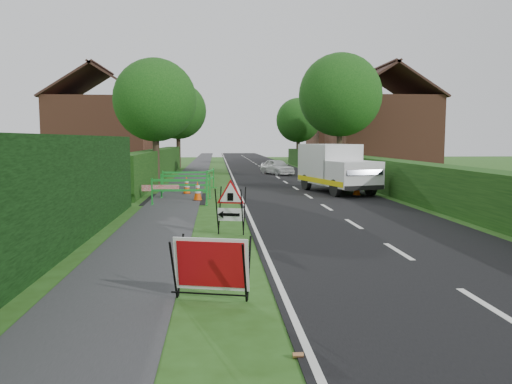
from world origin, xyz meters
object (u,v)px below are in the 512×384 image
hatchback_car (277,167)px  triangle_sign (229,203)px  red_rect_sign (211,265)px  works_van (335,167)px

hatchback_car → triangle_sign: bearing=-121.8°
red_rect_sign → works_van: works_van is taller
triangle_sign → hatchback_car: (3.85, 21.67, -0.29)m
red_rect_sign → works_van: 15.97m
works_van → hatchback_car: bearing=82.4°
red_rect_sign → triangle_sign: 5.12m
red_rect_sign → triangle_sign: size_ratio=1.04×
red_rect_sign → works_van: (5.48, 14.99, 0.62)m
red_rect_sign → works_van: size_ratio=0.24×
triangle_sign → red_rect_sign: bearing=-80.3°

